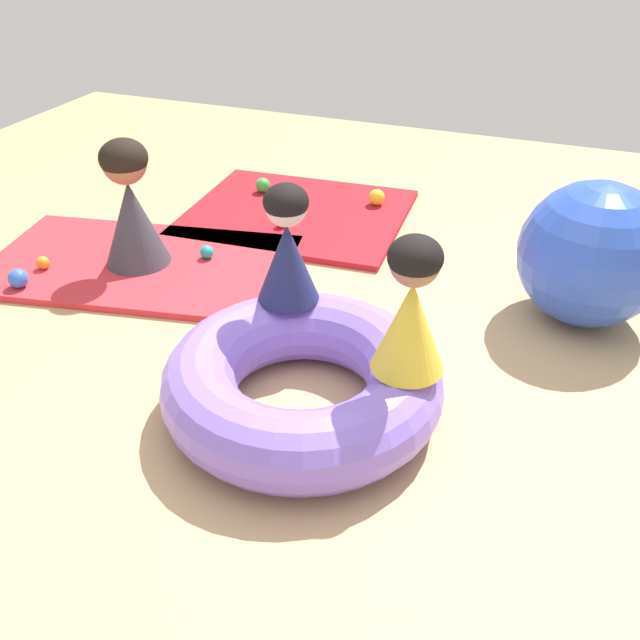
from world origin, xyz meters
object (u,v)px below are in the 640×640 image
object	(u,v)px
play_ball_orange	(43,263)
exercise_ball_large	(592,254)
play_ball_blue	(18,278)
adult_seated	(131,205)
play_ball_teal	(207,252)
play_ball_red	(281,222)
child_in_yellow	(411,307)
inflatable_cushion	(302,381)
child_in_navy	(287,245)
play_ball_yellow	(377,197)
play_ball_green	(263,185)

from	to	relation	value
play_ball_orange	exercise_ball_large	size ratio (longest dim) A/B	0.10
exercise_ball_large	play_ball_orange	bearing A→B (deg)	-167.64
play_ball_blue	adult_seated	bearing A→B (deg)	48.14
play_ball_teal	play_ball_red	xyz separation A→B (m)	(0.23, 0.54, -0.00)
play_ball_teal	exercise_ball_large	bearing A→B (deg)	4.95
child_in_yellow	play_ball_orange	bearing A→B (deg)	169.72
play_ball_orange	exercise_ball_large	distance (m)	2.93
inflatable_cushion	play_ball_red	distance (m)	1.75
inflatable_cushion	child_in_yellow	size ratio (longest dim) A/B	2.09
child_in_yellow	child_in_navy	xyz separation A→B (m)	(-0.63, 0.32, -0.01)
adult_seated	play_ball_teal	world-z (taller)	adult_seated
play_ball_yellow	exercise_ball_large	world-z (taller)	exercise_ball_large
adult_seated	play_ball_red	size ratio (longest dim) A/B	10.19
play_ball_blue	play_ball_yellow	world-z (taller)	play_ball_yellow
play_ball_orange	play_ball_red	bearing A→B (deg)	43.82
inflatable_cushion	play_ball_teal	world-z (taller)	inflatable_cushion
child_in_navy	inflatable_cushion	bearing A→B (deg)	-51.53
play_ball_blue	child_in_yellow	bearing A→B (deg)	-8.24
inflatable_cushion	child_in_yellow	bearing A→B (deg)	5.83
adult_seated	play_ball_yellow	distance (m)	1.66
inflatable_cushion	play_ball_green	bearing A→B (deg)	119.15
adult_seated	play_ball_yellow	world-z (taller)	adult_seated
play_ball_blue	play_ball_teal	xyz separation A→B (m)	(0.78, 0.66, -0.01)
play_ball_yellow	play_ball_teal	bearing A→B (deg)	-121.91
child_in_navy	play_ball_orange	bearing A→B (deg)	-179.81
play_ball_orange	play_ball_red	xyz separation A→B (m)	(1.03, 0.99, -0.00)
adult_seated	play_ball_blue	bearing A→B (deg)	-149.37
play_ball_orange	play_ball_yellow	size ratio (longest dim) A/B	0.69
inflatable_cushion	play_ball_red	bearing A→B (deg)	116.78
play_ball_teal	exercise_ball_large	world-z (taller)	exercise_ball_large
exercise_ball_large	child_in_navy	bearing A→B (deg)	-146.01
child_in_yellow	play_ball_orange	size ratio (longest dim) A/B	7.47
inflatable_cushion	child_in_navy	world-z (taller)	child_in_navy
child_in_navy	play_ball_teal	world-z (taller)	child_in_navy
adult_seated	play_ball_blue	xyz separation A→B (m)	(-0.43, -0.48, -0.30)
play_ball_orange	play_ball_teal	bearing A→B (deg)	29.27
play_ball_orange	play_ball_red	world-z (taller)	play_ball_orange
inflatable_cushion	play_ball_blue	bearing A→B (deg)	168.56
child_in_yellow	play_ball_teal	xyz separation A→B (m)	(-1.44, 0.98, -0.50)
adult_seated	play_ball_yellow	bearing A→B (deg)	33.63
child_in_yellow	play_ball_yellow	world-z (taller)	child_in_yellow
play_ball_yellow	inflatable_cushion	bearing A→B (deg)	-80.99
adult_seated	play_ball_teal	xyz separation A→B (m)	(0.34, 0.18, -0.31)
play_ball_orange	exercise_ball_large	bearing A→B (deg)	12.36
play_ball_orange	play_ball_red	distance (m)	1.42
adult_seated	play_ball_orange	xyz separation A→B (m)	(-0.45, -0.27, -0.31)
play_ball_green	play_ball_orange	bearing A→B (deg)	-114.63
child_in_yellow	exercise_ball_large	size ratio (longest dim) A/B	0.77
play_ball_orange	play_ball_green	bearing A→B (deg)	65.37
child_in_yellow	play_ball_green	size ratio (longest dim) A/B	5.45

